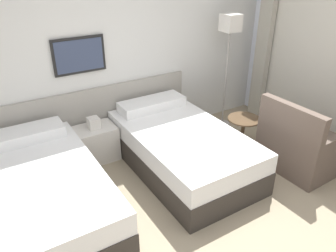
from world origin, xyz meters
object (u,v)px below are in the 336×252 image
Objects in this scene: nightstand at (96,143)px; bed_near_window at (181,148)px; bed_near_door at (43,194)px; side_table at (243,128)px; armchair at (301,147)px; floor_lamp at (230,34)px.

bed_near_window is at bearing -41.44° from nightstand.
bed_near_door is 2.62m from side_table.
armchair is at bearing -35.56° from nightstand.
floor_lamp is (1.23, 0.65, 1.15)m from bed_near_window.
bed_near_window is 2.15× the size of armchair.
floor_lamp is (2.90, 0.65, 1.15)m from bed_near_door.
armchair reaches higher than side_table.
nightstand is 2.38m from floor_lamp.
nightstand is 0.65× the size of armchair.
side_table is (2.62, -0.09, 0.06)m from bed_near_door.
bed_near_door is 3.19m from floor_lamp.
side_table is 0.52× the size of armchair.
armchair is (0.33, -0.68, -0.05)m from side_table.
bed_near_window reaches higher than nightstand.
bed_near_window is 3.30× the size of nightstand.
nightstand is at bearing 138.56° from bed_near_window.
bed_near_window is 4.11× the size of side_table.
floor_lamp is at bearing 0.68° from armchair.
floor_lamp is 1.34m from side_table.
side_table is (-0.28, -0.74, -1.08)m from floor_lamp.
bed_near_door is 3.30× the size of nightstand.
armchair is (0.05, -1.42, -1.13)m from floor_lamp.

